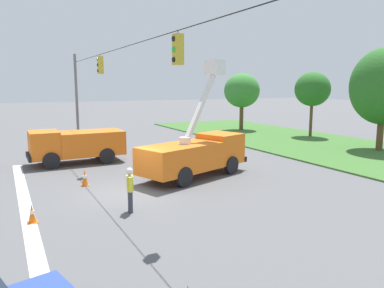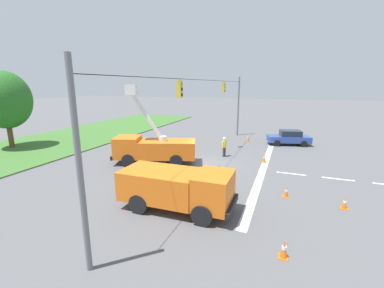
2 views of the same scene
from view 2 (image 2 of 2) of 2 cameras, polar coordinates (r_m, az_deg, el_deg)
The scene contains 15 objects.
ground_plane at distance 20.87m, azimuth 2.99°, elevation -4.44°, with size 200.00×200.00×0.00m, color #565659.
grass_verge at distance 31.28m, azimuth -30.17°, elevation -0.19°, with size 56.00×12.00×0.10m, color #3D6B2D.
lane_markings at distance 19.96m, azimuth 19.66°, elevation -6.03°, with size 17.60×15.25×0.01m.
signal_gantry at distance 20.03m, azimuth 3.17°, elevation 7.25°, with size 26.20×0.33×7.20m.
tree_centre at distance 31.07m, azimuth -36.19°, elevation 7.89°, with size 4.90×4.52×7.61m.
utility_truck_bucket_lift at distance 20.97m, azimuth -8.64°, elevation -0.65°, with size 4.28×6.94×6.28m.
utility_truck_support_near at distance 13.20m, azimuth -3.32°, elevation -9.44°, with size 2.50×5.84×2.14m.
sedan_blue at distance 29.10m, azimuth 20.77°, elevation 1.36°, with size 2.79×4.60×1.56m.
road_worker at distance 22.87m, azimuth 7.21°, elevation -0.36°, with size 0.63×0.33×1.77m.
traffic_cone_foreground_left at distance 10.79m, azimuth 19.75°, elevation -21.14°, with size 0.36×0.36×0.71m.
traffic_cone_mid_left at distance 29.64m, azimuth 12.39°, elevation 1.33°, with size 0.36×0.36×0.79m.
traffic_cone_mid_right at distance 15.71m, azimuth 30.83°, elevation -11.22°, with size 0.36×0.36×0.64m.
traffic_cone_near_bucket at distance 18.39m, azimuth 6.01°, elevation -5.64°, with size 0.36×0.36×0.80m.
traffic_cone_lane_edge_a at distance 22.03m, azimuth 15.76°, elevation -3.06°, with size 0.36×0.36×0.69m.
traffic_cone_lane_edge_b at distance 15.86m, azimuth 20.22°, elevation -9.93°, with size 0.36×0.36×0.62m.
Camera 2 is at (-18.94, -6.10, 6.29)m, focal length 24.00 mm.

